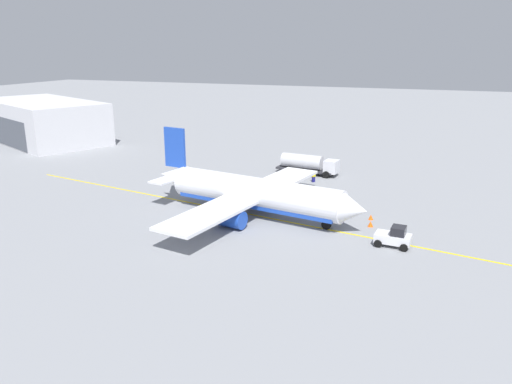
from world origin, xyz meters
TOP-DOWN VIEW (x-y plane):
  - ground_plane at (0.00, 0.00)m, footprint 400.00×400.00m
  - airplane at (-0.46, 0.08)m, footprint 29.14×30.41m
  - fuel_tanker at (0.56, 22.27)m, footprint 10.32×3.67m
  - pushback_tug at (16.74, -3.99)m, footprint 3.74×2.56m
  - refueling_worker at (2.66, 17.72)m, footprint 0.58×0.63m
  - safety_cone_nose at (13.66, 0.99)m, footprint 0.62×0.62m
  - safety_cone_wingtip at (13.35, 3.44)m, footprint 0.57×0.57m
  - distant_hangar at (-61.04, 30.61)m, footprint 35.50×27.73m
  - taxi_line_marking at (0.00, 0.00)m, footprint 77.47×14.13m

SIDE VIEW (x-z plane):
  - ground_plane at x=0.00m, z-range 0.00..0.00m
  - taxi_line_marking at x=0.00m, z-range 0.00..0.01m
  - safety_cone_wingtip at x=13.35m, z-range 0.00..0.64m
  - safety_cone_nose at x=13.66m, z-range 0.00..0.68m
  - refueling_worker at x=2.66m, z-range -0.03..1.68m
  - pushback_tug at x=16.74m, z-range -0.09..2.11m
  - fuel_tanker at x=0.56m, z-range 0.15..3.30m
  - airplane at x=-0.46m, z-range -2.18..7.61m
  - distant_hangar at x=-61.04m, z-range -0.01..8.63m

